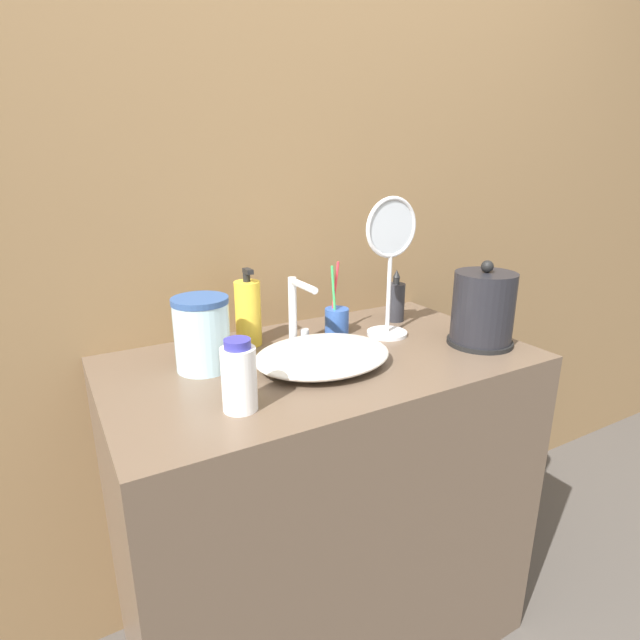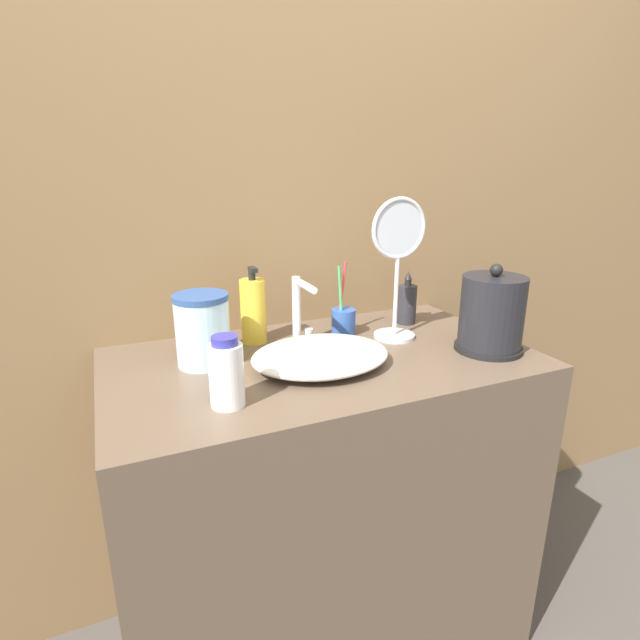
% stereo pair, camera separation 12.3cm
% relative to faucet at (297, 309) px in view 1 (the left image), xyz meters
% --- Properties ---
extents(wall_back, '(6.00, 0.04, 2.60)m').
position_rel_faucet_xyz_m(wall_back, '(0.02, 0.22, 0.30)').
color(wall_back, olive).
rests_on(wall_back, ground_plane).
extents(vanity_counter, '(1.07, 0.60, 0.90)m').
position_rel_faucet_xyz_m(vanity_counter, '(0.02, -0.10, -0.55)').
color(vanity_counter, brown).
rests_on(vanity_counter, ground_plane).
extents(sink_basin, '(0.34, 0.27, 0.05)m').
position_rel_faucet_xyz_m(sink_basin, '(-0.01, -0.14, -0.08)').
color(sink_basin, silver).
rests_on(sink_basin, vanity_counter).
extents(faucet, '(0.06, 0.13, 0.19)m').
position_rel_faucet_xyz_m(faucet, '(0.00, 0.00, 0.00)').
color(faucet, silver).
rests_on(faucet, vanity_counter).
extents(electric_kettle, '(0.17, 0.17, 0.23)m').
position_rel_faucet_xyz_m(electric_kettle, '(0.44, -0.23, -0.01)').
color(electric_kettle, black).
rests_on(electric_kettle, vanity_counter).
extents(toothbrush_cup, '(0.07, 0.07, 0.21)m').
position_rel_faucet_xyz_m(toothbrush_cup, '(0.15, 0.04, -0.06)').
color(toothbrush_cup, '#2D519E').
rests_on(toothbrush_cup, vanity_counter).
extents(lotion_bottle, '(0.07, 0.07, 0.21)m').
position_rel_faucet_xyz_m(lotion_bottle, '(-0.10, 0.08, -0.02)').
color(lotion_bottle, gold).
rests_on(lotion_bottle, vanity_counter).
extents(shampoo_bottle, '(0.06, 0.06, 0.16)m').
position_rel_faucet_xyz_m(shampoo_bottle, '(0.37, 0.06, -0.04)').
color(shampoo_bottle, '#28282D').
rests_on(shampoo_bottle, vanity_counter).
extents(mouthwash_bottle, '(0.07, 0.07, 0.15)m').
position_rel_faucet_xyz_m(mouthwash_bottle, '(-0.26, -0.26, -0.03)').
color(mouthwash_bottle, white).
rests_on(mouthwash_bottle, vanity_counter).
extents(vanity_mirror, '(0.17, 0.11, 0.39)m').
position_rel_faucet_xyz_m(vanity_mirror, '(0.27, -0.04, 0.12)').
color(vanity_mirror, silver).
rests_on(vanity_mirror, vanity_counter).
extents(water_pitcher, '(0.13, 0.13, 0.18)m').
position_rel_faucet_xyz_m(water_pitcher, '(-0.26, -0.02, -0.02)').
color(water_pitcher, '#B2DBEA').
rests_on(water_pitcher, vanity_counter).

